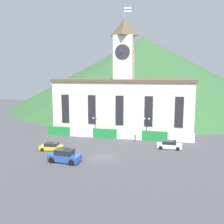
% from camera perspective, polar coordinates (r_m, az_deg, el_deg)
% --- Properties ---
extents(ground_plane, '(160.00, 160.00, 0.00)m').
position_cam_1_polar(ground_plane, '(42.38, -2.12, -10.33)').
color(ground_plane, '#424247').
extents(civic_building, '(32.82, 11.67, 28.98)m').
position_cam_1_polar(civic_building, '(60.94, 2.69, 2.47)').
color(civic_building, silver).
rests_on(civic_building, ground).
extents(banner_fence, '(31.93, 0.12, 2.04)m').
position_cam_1_polar(banner_fence, '(53.64, 1.12, -5.06)').
color(banner_fence, '#1E8438').
rests_on(banner_fence, ground).
extents(hillside_backdrop, '(109.60, 109.60, 29.12)m').
position_cam_1_polar(hillside_backdrop, '(110.32, 7.06, 9.12)').
color(hillside_backdrop, '#2D562D').
rests_on(hillside_backdrop, ground).
extents(street_lamp_left, '(1.26, 0.36, 4.25)m').
position_cam_1_polar(street_lamp_left, '(55.31, -3.86, -2.39)').
color(street_lamp_left, black).
rests_on(street_lamp_left, ground).
extents(street_lamp_far_left, '(1.26, 0.36, 4.58)m').
position_cam_1_polar(street_lamp_far_left, '(53.32, 7.93, -2.64)').
color(street_lamp_far_left, black).
rests_on(street_lamp_far_left, ground).
extents(car_yellow_coupe, '(4.36, 2.46, 1.35)m').
position_cam_1_polar(car_yellow_coupe, '(47.32, -13.65, -7.72)').
color(car_yellow_coupe, yellow).
rests_on(car_yellow_coupe, ground).
extents(car_white_taxi, '(4.50, 2.13, 1.50)m').
position_cam_1_polar(car_white_taxi, '(48.08, 12.93, -7.34)').
color(car_white_taxi, white).
rests_on(car_white_taxi, ground).
extents(car_blue_van, '(5.28, 2.82, 2.10)m').
position_cam_1_polar(car_blue_van, '(40.66, -10.81, -9.89)').
color(car_blue_van, '#284C99').
rests_on(car_blue_van, ground).
extents(pedestrian, '(0.49, 0.49, 1.75)m').
position_cam_1_polar(pedestrian, '(51.41, 5.37, -5.80)').
color(pedestrian, olive).
rests_on(pedestrian, ground).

